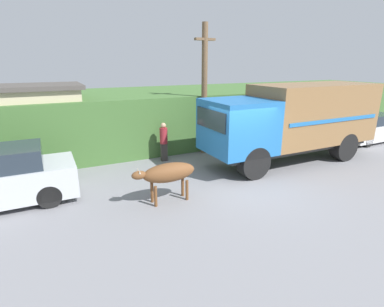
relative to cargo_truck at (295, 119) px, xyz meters
name	(u,v)px	position (x,y,z in m)	size (l,w,h in m)	color
ground_plane	(242,183)	(-3.20, -1.08, -1.76)	(60.00, 60.00, 0.00)	gray
hillside_embankment	(165,115)	(-3.20, 6.00, -0.51)	(32.00, 6.33, 2.51)	#426B33
building_backdrop	(19,126)	(-9.91, 4.37, -0.19)	(4.89, 2.70, 3.11)	#C6B793
cargo_truck	(295,119)	(0.00, 0.00, 0.00)	(7.44, 2.31, 3.10)	#2D2D2D
brown_cow	(168,173)	(-5.98, -1.28, -0.89)	(1.89, 0.56, 1.17)	brown
hatchback_car	(371,128)	(5.95, 0.62, -1.08)	(3.47, 1.56, 1.43)	silver
pedestrian_on_hill	(164,140)	(-4.72, 2.34, -0.88)	(0.35, 0.35, 1.60)	#38332D
utility_pole	(204,89)	(-2.68, 2.67, 1.08)	(0.90, 0.25, 5.49)	brown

